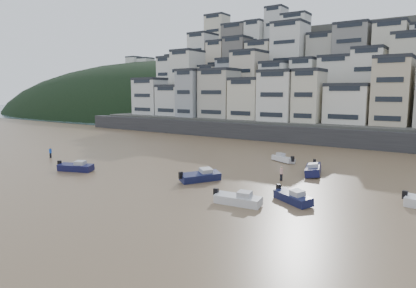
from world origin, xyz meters
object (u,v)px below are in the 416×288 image
Objects in this scene: person_blue at (50,153)px; boat_a at (238,198)px; boat_j at (76,166)px; boat_b at (293,196)px; boat_h at (283,158)px; boat_c at (200,175)px; person_pink at (281,173)px; boat_e at (313,168)px.

boat_a is at bearing -6.61° from person_blue.
boat_b is at bearing -14.03° from boat_j.
boat_h is at bearing 146.34° from boat_b.
boat_j is 17.99m from boat_c.
boat_h is at bearing 27.47° from boat_j.
boat_e is at bearing 70.11° from person_pink.
boat_e is at bearing 131.45° from boat_b.
boat_a is 5.43m from boat_b.
boat_c is 17.62m from boat_h.
boat_h is (-6.72, 5.86, -0.20)m from boat_e.
boat_e is 31.71m from boat_j.
person_pink is (4.71, -11.41, 0.25)m from boat_h.
person_blue reaches higher than boat_e.
boat_e is at bearing 17.80° from person_blue.
boat_e is at bearing 79.36° from boat_a.
boat_c is at bearing -142.72° from person_pink.
boat_b is (29.69, 3.18, -0.05)m from boat_j.
person_blue is at bearing 119.58° from boat_c.
boat_c is at bearing -56.41° from boat_e.
boat_h is 12.35m from person_pink.
boat_a is at bearing 130.74° from boat_h.
boat_c is at bearing 141.07° from boat_a.
boat_e is 1.14× the size of boat_j.
boat_a is at bearing -21.22° from boat_j.
person_blue reaches higher than boat_h.
person_pink is at bearing 140.08° from boat_h.
boat_b is at bearing -59.23° from person_pink.
boat_c is at bearing -157.86° from boat_b.
boat_b is (9.31, -19.15, 0.05)m from boat_h.
boat_a is at bearing -95.60° from boat_c.
boat_j is 0.97× the size of boat_c.
boat_e is at bearing -13.02° from boat_c.
boat_a is 17.01m from boat_e.
person_pink is at bearing 87.11° from boat_a.
person_pink is (-0.59, 11.40, 0.19)m from boat_a.
person_pink is at bearing 10.70° from person_blue.
person_blue is at bearing -88.13° from boat_e.
boat_b is at bearing -0.98° from person_blue.
person_pink is at bearing 151.16° from boat_b.
boat_e is 15.11m from boat_c.
boat_j is at bearing -156.48° from person_pink.
boat_c is 29.38m from person_blue.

